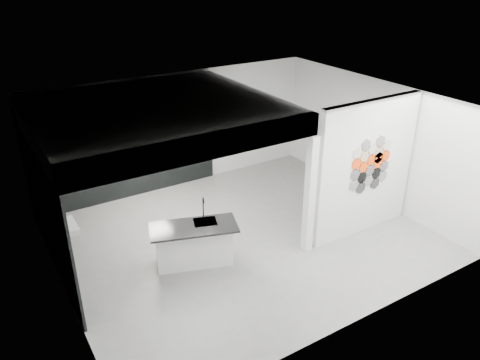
% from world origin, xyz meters
% --- Properties ---
extents(floor, '(7.00, 6.00, 0.01)m').
position_xyz_m(floor, '(0.00, 0.00, -0.01)').
color(floor, slate).
extents(partition_panel, '(2.45, 0.15, 2.80)m').
position_xyz_m(partition_panel, '(2.23, -1.00, 1.40)').
color(partition_panel, silver).
rests_on(partition_panel, floor).
extents(bay_clad_back, '(4.40, 0.04, 2.35)m').
position_xyz_m(bay_clad_back, '(-1.30, 2.97, 1.18)').
color(bay_clad_back, black).
rests_on(bay_clad_back, floor).
extents(bay_clad_left, '(0.04, 4.00, 2.35)m').
position_xyz_m(bay_clad_left, '(-3.47, 1.00, 1.18)').
color(bay_clad_left, black).
rests_on(bay_clad_left, floor).
extents(bulkhead, '(4.40, 4.00, 0.40)m').
position_xyz_m(bulkhead, '(-1.30, 1.00, 2.55)').
color(bulkhead, silver).
rests_on(bulkhead, corner_column).
extents(corner_column, '(0.16, 0.16, 2.35)m').
position_xyz_m(corner_column, '(0.82, -1.00, 1.18)').
color(corner_column, silver).
rests_on(corner_column, floor).
extents(fascia_beam, '(4.40, 0.16, 0.40)m').
position_xyz_m(fascia_beam, '(-1.30, -0.92, 2.55)').
color(fascia_beam, silver).
rests_on(fascia_beam, corner_column).
extents(wall_basin, '(0.40, 0.60, 0.12)m').
position_xyz_m(wall_basin, '(-3.24, 0.80, 0.85)').
color(wall_basin, silver).
rests_on(wall_basin, bay_clad_left).
extents(display_shelf, '(3.00, 0.15, 0.04)m').
position_xyz_m(display_shelf, '(-1.20, 2.87, 1.30)').
color(display_shelf, black).
rests_on(display_shelf, bay_clad_back).
extents(kitchen_island, '(1.70, 1.15, 1.26)m').
position_xyz_m(kitchen_island, '(-1.24, -0.26, 0.42)').
color(kitchen_island, silver).
rests_on(kitchen_island, floor).
extents(stockpot, '(0.25, 0.25, 0.18)m').
position_xyz_m(stockpot, '(-2.03, 2.87, 1.41)').
color(stockpot, black).
rests_on(stockpot, display_shelf).
extents(kettle, '(0.23, 0.23, 0.17)m').
position_xyz_m(kettle, '(0.07, 2.87, 1.40)').
color(kettle, black).
rests_on(kettle, display_shelf).
extents(glass_bowl, '(0.16, 0.16, 0.09)m').
position_xyz_m(glass_bowl, '(0.15, 2.87, 1.36)').
color(glass_bowl, gray).
rests_on(glass_bowl, display_shelf).
extents(glass_vase, '(0.10, 0.10, 0.13)m').
position_xyz_m(glass_vase, '(0.15, 2.87, 1.38)').
color(glass_vase, gray).
rests_on(glass_vase, display_shelf).
extents(bottle_dark, '(0.08, 0.08, 0.17)m').
position_xyz_m(bottle_dark, '(-1.61, 2.87, 1.41)').
color(bottle_dark, black).
rests_on(bottle_dark, display_shelf).
extents(utensil_cup, '(0.12, 0.12, 0.11)m').
position_xyz_m(utensil_cup, '(-1.93, 2.87, 1.38)').
color(utensil_cup, black).
rests_on(utensil_cup, display_shelf).
extents(hex_tile_cluster, '(1.04, 0.02, 1.16)m').
position_xyz_m(hex_tile_cluster, '(2.26, -1.09, 1.50)').
color(hex_tile_cluster, silver).
rests_on(hex_tile_cluster, partition_panel).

